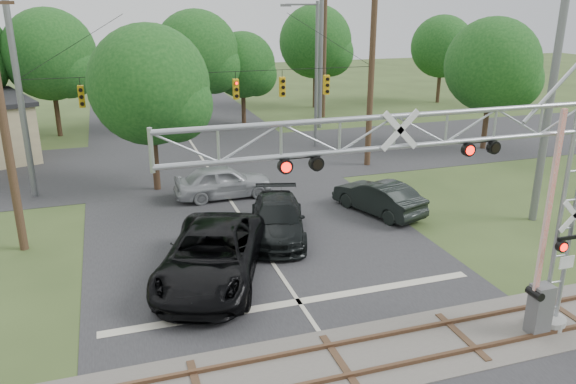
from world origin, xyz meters
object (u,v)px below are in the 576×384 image
object	(u,v)px
crossing_gantry	(468,189)
traffic_signal_span	(228,79)
car_dark	(278,219)
streetlight	(314,68)
sedan_silver	(223,181)
pickup_black	(212,255)

from	to	relation	value
crossing_gantry	traffic_signal_span	size ratio (longest dim) A/B	0.63
crossing_gantry	car_dark	distance (m)	10.57
crossing_gantry	car_dark	size ratio (longest dim) A/B	2.21
car_dark	streetlight	size ratio (longest dim) A/B	0.57
sedan_silver	pickup_black	bearing A→B (deg)	164.51
crossing_gantry	streetlight	size ratio (longest dim) A/B	1.27
crossing_gantry	car_dark	bearing A→B (deg)	104.38
car_dark	crossing_gantry	bearing A→B (deg)	-60.36
traffic_signal_span	sedan_silver	size ratio (longest dim) A/B	3.89
crossing_gantry	car_dark	world-z (taller)	crossing_gantry
crossing_gantry	traffic_signal_span	bearing A→B (deg)	97.65
crossing_gantry	car_dark	xyz separation A→B (m)	(-2.42, 9.42, -4.13)
traffic_signal_span	pickup_black	size ratio (longest dim) A/B	2.73
traffic_signal_span	streetlight	bearing A→B (deg)	37.20
pickup_black	streetlight	distance (m)	20.62
pickup_black	sedan_silver	xyz separation A→B (m)	(2.26, 8.84, -0.14)
car_dark	streetlight	xyz separation A→B (m)	(6.92, 14.23, 4.58)
crossing_gantry	sedan_silver	world-z (taller)	crossing_gantry
sedan_silver	streetlight	xyz separation A→B (m)	(8.06, 8.46, 4.54)
car_dark	pickup_black	bearing A→B (deg)	-122.73
traffic_signal_span	pickup_black	distance (m)	13.31
crossing_gantry	pickup_black	xyz separation A→B (m)	(-5.82, 6.35, -3.95)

